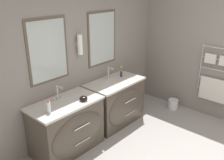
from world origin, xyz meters
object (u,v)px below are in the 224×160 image
object	(u,v)px
vanity_left	(68,127)
amenity_bowl	(83,98)
vanity_right	(116,102)
toiletry_bottle	(49,107)
flower_vase	(121,72)
waste_bin	(173,104)

from	to	relation	value
vanity_left	amenity_bowl	size ratio (longest dim) A/B	8.84
vanity_right	toiletry_bottle	distance (m)	1.56
flower_vase	waste_bin	xyz separation A→B (m)	(0.95, -0.64, -0.80)
toiletry_bottle	flower_vase	world-z (taller)	flower_vase
vanity_right	flower_vase	distance (m)	0.57
vanity_left	waste_bin	distance (m)	2.42
vanity_left	flower_vase	size ratio (longest dim) A/B	5.07
vanity_left	waste_bin	size ratio (longest dim) A/B	5.22
flower_vase	waste_bin	world-z (taller)	flower_vase
vanity_left	amenity_bowl	distance (m)	0.51
amenity_bowl	waste_bin	world-z (taller)	amenity_bowl
vanity_left	amenity_bowl	xyz separation A→B (m)	(0.22, -0.13, 0.44)
flower_vase	toiletry_bottle	bearing A→B (deg)	-174.55
toiletry_bottle	amenity_bowl	xyz separation A→B (m)	(0.57, -0.07, -0.05)
amenity_bowl	flower_vase	xyz separation A→B (m)	(1.17, 0.23, 0.05)
vanity_left	waste_bin	xyz separation A→B (m)	(2.34, -0.54, -0.31)
vanity_right	waste_bin	bearing A→B (deg)	-24.00
amenity_bowl	flower_vase	distance (m)	1.19
toiletry_bottle	waste_bin	distance (m)	2.84
vanity_right	vanity_left	bearing A→B (deg)	180.00
amenity_bowl	flower_vase	bearing A→B (deg)	11.31
vanity_right	flower_vase	bearing A→B (deg)	22.17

